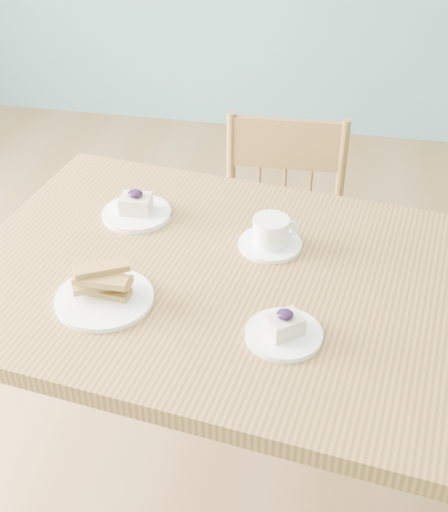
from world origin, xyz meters
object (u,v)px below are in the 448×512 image
object	(u,v)px
dining_chair	(279,252)
cheesecake_plate_near	(284,330)
cheesecake_plate_far	(136,209)
biscotti_plate	(103,291)
dining_table	(286,314)
coffee_cup	(271,235)

from	to	relation	value
dining_chair	cheesecake_plate_near	xyz separation A→B (m)	(0.10, -0.82, 0.38)
cheesecake_plate_far	cheesecake_plate_near	bearing A→B (deg)	-42.36
biscotti_plate	dining_chair	bearing A→B (deg)	69.01
cheesecake_plate_far	dining_table	bearing A→B (deg)	-28.12
cheesecake_plate_near	biscotti_plate	bearing A→B (deg)	174.03
dining_chair	coffee_cup	xyz separation A→B (m)	(0.03, -0.50, 0.40)
cheesecake_plate_far	biscotti_plate	size ratio (longest dim) A/B	0.82
biscotti_plate	cheesecake_plate_far	bearing A→B (deg)	95.06
cheesecake_plate_near	biscotti_plate	size ratio (longest dim) A/B	0.74
dining_table	cheesecake_plate_near	size ratio (longest dim) A/B	10.08
dining_chair	cheesecake_plate_near	bearing A→B (deg)	-85.22
dining_table	coffee_cup	bearing A→B (deg)	119.50
cheesecake_plate_near	coffee_cup	distance (m)	0.33
coffee_cup	biscotti_plate	distance (m)	0.43
dining_table	coffee_cup	distance (m)	0.20
dining_chair	dining_table	bearing A→B (deg)	-84.36
cheesecake_plate_near	coffee_cup	bearing A→B (deg)	102.50
dining_table	dining_chair	bearing A→B (deg)	105.56
coffee_cup	dining_chair	bearing A→B (deg)	72.15
dining_table	coffee_cup	world-z (taller)	coffee_cup
biscotti_plate	cheesecake_plate_near	bearing A→B (deg)	-5.97
cheesecake_plate_far	biscotti_plate	world-z (taller)	biscotti_plate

